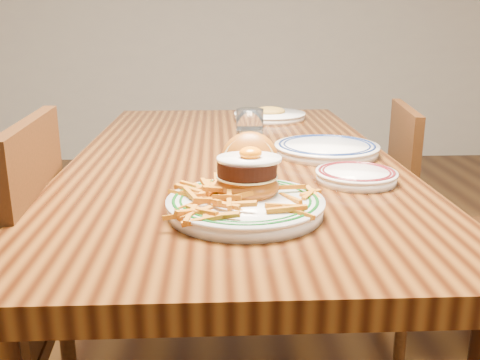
{
  "coord_description": "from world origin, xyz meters",
  "views": [
    {
      "loc": [
        -0.05,
        -1.42,
        1.09
      ],
      "look_at": [
        -0.0,
        -0.45,
        0.81
      ],
      "focal_mm": 40.0,
      "sensor_mm": 36.0,
      "label": 1
    }
  ],
  "objects_px": {
    "table": "(233,186)",
    "chair_right": "(431,225)",
    "side_plate": "(356,175)",
    "main_plate": "(246,191)"
  },
  "relations": [
    {
      "from": "table",
      "to": "chair_right",
      "type": "distance_m",
      "value": 0.73
    },
    {
      "from": "table",
      "to": "side_plate",
      "type": "distance_m",
      "value": 0.39
    },
    {
      "from": "main_plate",
      "to": "side_plate",
      "type": "bearing_deg",
      "value": 42.83
    },
    {
      "from": "main_plate",
      "to": "side_plate",
      "type": "xyz_separation_m",
      "value": [
        0.26,
        0.18,
        -0.02
      ]
    },
    {
      "from": "table",
      "to": "chair_right",
      "type": "bearing_deg",
      "value": 17.58
    },
    {
      "from": "chair_right",
      "to": "main_plate",
      "type": "height_order",
      "value": "main_plate"
    },
    {
      "from": "main_plate",
      "to": "chair_right",
      "type": "bearing_deg",
      "value": 53.04
    },
    {
      "from": "side_plate",
      "to": "main_plate",
      "type": "bearing_deg",
      "value": -153.35
    },
    {
      "from": "chair_right",
      "to": "side_plate",
      "type": "distance_m",
      "value": 0.7
    },
    {
      "from": "chair_right",
      "to": "main_plate",
      "type": "distance_m",
      "value": 0.99
    }
  ]
}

